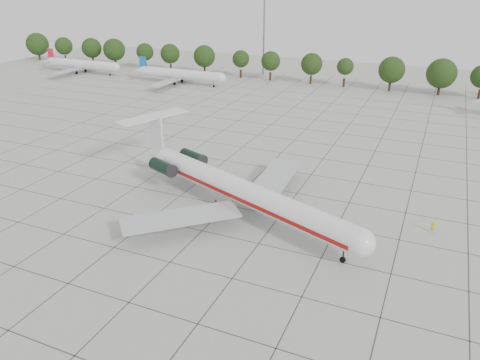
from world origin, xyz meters
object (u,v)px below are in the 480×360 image
(main_airliner, at_px, (233,187))
(bg_airliner_b, at_px, (180,74))
(ground_crew, at_px, (433,226))
(floodlight_mast, at_px, (264,30))
(bg_airliner_a, at_px, (82,64))

(main_airliner, distance_m, bg_airliner_b, 85.38)
(main_airliner, distance_m, ground_crew, 27.04)
(main_airliner, height_order, bg_airliner_b, main_airliner)
(ground_crew, distance_m, floodlight_mast, 106.29)
(ground_crew, bearing_deg, main_airliner, 6.44)
(bg_airliner_b, bearing_deg, main_airliner, -54.69)
(bg_airliner_a, height_order, bg_airliner_b, same)
(floodlight_mast, bearing_deg, bg_airliner_b, -127.94)
(main_airliner, xyz_separation_m, floodlight_mast, (-31.20, 92.94, 10.70))
(ground_crew, distance_m, bg_airliner_a, 132.94)
(ground_crew, relative_size, bg_airliner_a, 0.06)
(main_airliner, bearing_deg, floodlight_mast, 130.43)
(bg_airliner_a, height_order, floodlight_mast, floodlight_mast)
(main_airliner, xyz_separation_m, ground_crew, (26.49, 4.69, -2.72))
(main_airliner, bearing_deg, bg_airliner_b, 147.18)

